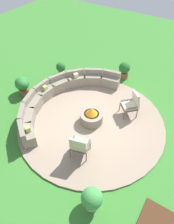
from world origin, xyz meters
The scene contains 11 objects.
ground_plane centered at (0.00, 0.00, 0.00)m, with size 24.00×24.00×0.00m, color #387A2D.
patio_circle centered at (0.00, 0.00, 0.03)m, with size 5.59×5.59×0.06m, color gray.
fire_pit centered at (0.00, 0.00, 0.33)m, with size 0.87×0.87×0.69m.
curved_stone_bench centered at (0.38, 1.73, 0.36)m, with size 5.01×2.63×0.72m.
lounge_chair_front_left centered at (-1.51, -0.47, 0.61)m, with size 0.71×0.72×1.05m.
lounge_chair_front_right centered at (1.17, -1.07, 0.60)m, with size 0.78×0.81×1.05m.
potted_plant_0 centered at (2.00, 2.99, 0.34)m, with size 0.46×0.46×0.62m.
potted_plant_1 centered at (-0.05, 3.53, 0.42)m, with size 0.61×0.61×0.78m.
potted_plant_2 centered at (-0.17, 3.34, 0.43)m, with size 0.47×0.47×0.80m.
potted_plant_3 centered at (-2.68, -1.65, 0.41)m, with size 0.60×0.60×0.76m.
potted_plant_4 centered at (3.35, 0.23, 0.46)m, with size 0.53×0.53×0.84m.
Camera 1 is at (-4.65, -2.76, 5.92)m, focal length 33.04 mm.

